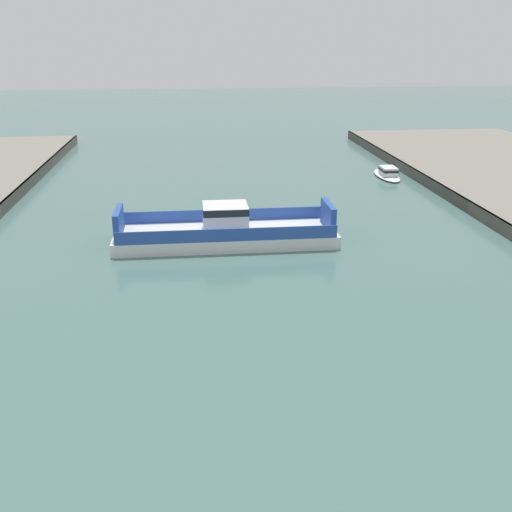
# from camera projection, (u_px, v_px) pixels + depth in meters

# --- Properties ---
(chain_ferry) EXTENTS (19.24, 5.96, 3.45)m
(chain_ferry) POSITION_uv_depth(u_px,v_px,m) (226.00, 231.00, 51.38)
(chain_ferry) COLOR silver
(chain_ferry) RESTS_ON ground
(moored_boat_near_right) EXTENTS (2.86, 7.75, 1.41)m
(moored_boat_near_right) POSITION_uv_depth(u_px,v_px,m) (387.00, 173.00, 75.59)
(moored_boat_near_right) COLOR white
(moored_boat_near_right) RESTS_ON ground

